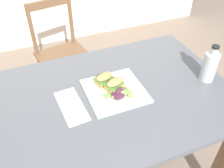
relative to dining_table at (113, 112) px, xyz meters
name	(u,v)px	position (x,y,z in m)	size (l,w,h in m)	color
dining_table	(113,112)	(0.00, 0.00, 0.00)	(1.23, 0.85, 0.74)	#51565B
chair_wooden_far	(62,54)	(-0.08, 0.91, -0.16)	(0.47, 0.47, 0.87)	brown
plate_lunch	(115,91)	(0.02, 0.02, 0.13)	(0.29, 0.29, 0.01)	beige
sandwich_half_front	(115,84)	(0.02, 0.03, 0.17)	(0.11, 0.09, 0.06)	tan
sandwich_half_back	(104,79)	(-0.01, 0.09, 0.17)	(0.11, 0.09, 0.06)	tan
salad_mixed_greens	(120,92)	(0.03, -0.02, 0.15)	(0.15, 0.14, 0.04)	#6B9E47
napkin_folded	(71,106)	(-0.22, 0.00, 0.13)	(0.11, 0.25, 0.00)	silver
fork_on_napkin	(70,103)	(-0.22, 0.02, 0.13)	(0.03, 0.19, 0.00)	silver
bottle_cold_brew	(209,68)	(0.52, -0.07, 0.20)	(0.08, 0.08, 0.21)	#472819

